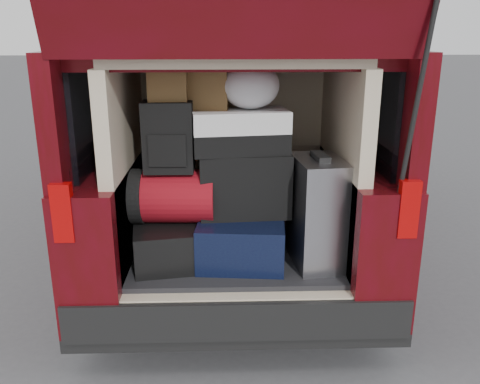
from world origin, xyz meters
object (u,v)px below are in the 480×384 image
Objects in this scene: black_hardshell at (171,238)px; navy_hardshell at (242,235)px; red_duffel at (173,196)px; black_soft_case at (244,183)px; silver_roller at (317,212)px; twotone_duffel at (240,131)px; backpack at (168,137)px.

navy_hardshell is at bearing -9.61° from black_hardshell.
black_soft_case is at bearing 9.65° from red_duffel.
silver_roller is 1.20× the size of black_soft_case.
silver_roller is 1.16× the size of twotone_duffel.
black_hardshell is 1.24× the size of red_duffel.
black_hardshell is 0.98× the size of navy_hardshell.
red_duffel reaches higher than navy_hardshell.
black_hardshell is 0.43m from navy_hardshell.
twotone_duffel reaches higher than black_hardshell.
backpack is (-0.42, -0.04, 0.62)m from navy_hardshell.
black_hardshell is 0.56m from black_soft_case.
black_hardshell is at bearing -175.31° from navy_hardshell.
silver_roller is 0.85m from red_duffel.
twotone_duffel is at bearing -155.82° from black_soft_case.
navy_hardshell is at bearing -111.12° from black_soft_case.
backpack reaches higher than silver_roller.
black_soft_case is at bearing -4.60° from black_hardshell.
twotone_duffel is (0.42, 0.02, 0.65)m from black_hardshell.
silver_roller reaches higher than black_hardshell.
black_soft_case is at bearing 154.98° from silver_roller.
red_duffel is 0.36m from backpack.
red_duffel is at bearing -176.72° from black_soft_case.
backpack is (-0.85, 0.07, 0.44)m from silver_roller.
red_duffel is (0.03, -0.02, 0.28)m from black_hardshell.
black_soft_case reaches higher than black_hardshell.
silver_roller is at bearing -22.31° from black_soft_case.
silver_roller is at bearing -4.06° from backpack.
black_hardshell is 1.49× the size of backpack.
twotone_duffel is (0.41, 0.06, 0.02)m from backpack.
black_hardshell is at bearing 149.69° from red_duffel.
navy_hardshell is 1.53× the size of backpack.
black_soft_case reaches higher than navy_hardshell.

